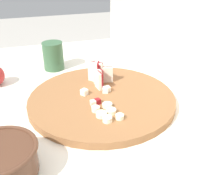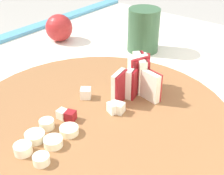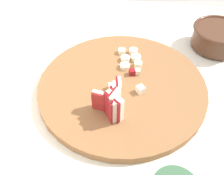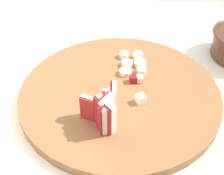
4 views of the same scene
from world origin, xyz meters
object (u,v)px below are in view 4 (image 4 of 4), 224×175
Objects in this scene: cutting_board at (120,95)px; apple_wedge_fan at (104,111)px; banana_slice_rows at (133,63)px; apple_dice_pile at (125,90)px.

cutting_board is 0.11m from apple_wedge_fan.
cutting_board is 4.62× the size of banana_slice_rows.
apple_dice_pile is 0.10m from banana_slice_rows.
banana_slice_rows is at bearing -6.95° from cutting_board.
apple_dice_pile reaches higher than cutting_board.
apple_dice_pile is at bearing -110.32° from cutting_board.
banana_slice_rows is (0.20, -0.02, -0.02)m from apple_wedge_fan.
cutting_board is 4.64× the size of apple_dice_pile.
cutting_board is at bearing -7.24° from apple_wedge_fan.
apple_wedge_fan reaches higher than apple_dice_pile.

